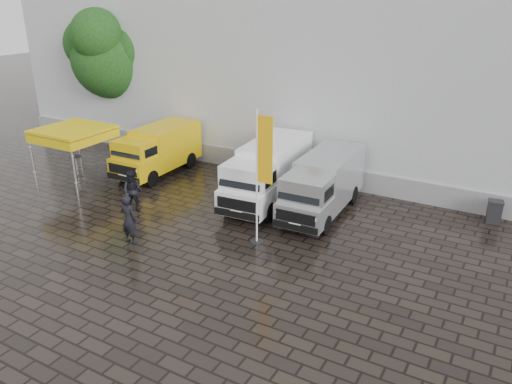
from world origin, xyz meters
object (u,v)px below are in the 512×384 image
(canopy_tent, at_px, (72,132))
(van_white, at_px, (268,174))
(van_silver, at_px, (323,186))
(wheelie_bin, at_px, (494,212))
(van_yellow, at_px, (157,152))
(flagpole, at_px, (261,172))
(cocktail_table, at_px, (77,166))
(person_front, at_px, (129,219))
(person_tent, at_px, (133,191))

(canopy_tent, bearing_deg, van_white, 14.42)
(van_silver, height_order, wheelie_bin, van_silver)
(van_yellow, height_order, canopy_tent, canopy_tent)
(van_silver, xyz_separation_m, flagpole, (-0.92, -3.66, 1.65))
(cocktail_table, bearing_deg, wheelie_bin, 13.27)
(person_front, xyz_separation_m, person_tent, (-1.88, 2.26, -0.05))
(van_yellow, distance_m, van_white, 6.69)
(van_yellow, relative_size, cocktail_table, 4.85)
(van_white, relative_size, van_silver, 1.07)
(van_yellow, distance_m, wheelie_bin, 15.98)
(canopy_tent, relative_size, flagpole, 0.60)
(van_silver, relative_size, person_tent, 3.11)
(person_front, bearing_deg, van_white, -113.02)
(van_yellow, xyz_separation_m, van_silver, (9.31, -0.44, 0.04))
(flagpole, height_order, wheelie_bin, flagpole)
(van_white, height_order, wheelie_bin, van_white)
(flagpole, bearing_deg, wheelie_bin, 40.28)
(van_white, bearing_deg, van_silver, -4.50)
(van_silver, bearing_deg, van_white, 178.12)
(van_yellow, bearing_deg, cocktail_table, -146.68)
(wheelie_bin, height_order, person_front, person_front)
(canopy_tent, xyz_separation_m, person_tent, (4.91, -1.38, -1.64))
(canopy_tent, xyz_separation_m, cocktail_table, (-0.67, 0.52, -2.02))
(canopy_tent, bearing_deg, flagpole, -6.39)
(van_white, height_order, flagpole, flagpole)
(van_silver, distance_m, flagpole, 4.12)
(cocktail_table, distance_m, wheelie_bin, 19.74)
(cocktail_table, xyz_separation_m, person_tent, (5.58, -1.89, 0.38))
(flagpole, distance_m, cocktail_table, 12.15)
(person_tent, bearing_deg, van_silver, 9.62)
(person_front, bearing_deg, canopy_tent, -27.75)
(van_yellow, xyz_separation_m, van_white, (6.68, -0.44, 0.12))
(flagpole, xyz_separation_m, cocktail_table, (-11.79, 1.76, -2.34))
(van_white, distance_m, person_front, 6.61)
(canopy_tent, xyz_separation_m, person_front, (6.79, -3.63, -1.59))
(canopy_tent, relative_size, cocktail_table, 2.90)
(van_silver, height_order, person_tent, van_silver)
(van_yellow, relative_size, flagpole, 1.01)
(van_white, xyz_separation_m, flagpole, (1.70, -3.66, 1.56))
(van_yellow, distance_m, canopy_tent, 4.18)
(van_white, relative_size, flagpole, 1.18)
(van_white, relative_size, canopy_tent, 1.96)
(van_yellow, xyz_separation_m, canopy_tent, (-2.73, -2.86, 1.36))
(canopy_tent, bearing_deg, person_front, -28.15)
(van_white, relative_size, cocktail_table, 5.68)
(flagpole, distance_m, wheelie_bin, 10.03)
(wheelie_bin, distance_m, person_tent, 15.08)
(van_white, height_order, person_front, van_white)
(wheelie_bin, bearing_deg, van_white, -171.51)
(person_tent, bearing_deg, flagpole, -17.20)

